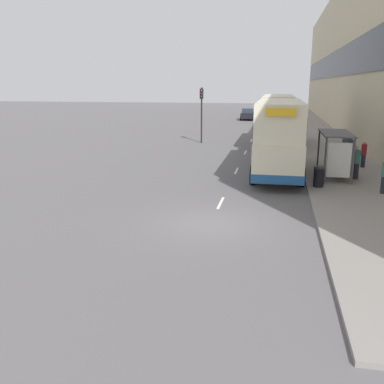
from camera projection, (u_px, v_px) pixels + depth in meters
The scene contains 21 objects.
ground_plane at pixel (210, 224), 16.46m from camera, with size 220.00×220.00×0.00m, color #5B595B.
pavement at pixel (312, 128), 51.85m from camera, with size 5.00×93.00×0.14m.
terrace_facade at pixel (353, 55), 49.04m from camera, with size 3.10×93.00×17.03m.
lane_mark_0 at pixel (221, 203), 19.34m from camera, with size 0.12×2.00×0.01m.
lane_mark_1 at pixel (236, 171), 26.53m from camera, with size 0.12×2.00×0.01m.
lane_mark_2 at pixel (245, 152), 33.72m from camera, with size 0.12×2.00×0.01m.
lane_mark_3 at pixel (251, 140), 40.91m from camera, with size 0.12×2.00×0.01m.
lane_mark_4 at pixel (255, 132), 48.09m from camera, with size 0.12×2.00×0.01m.
lane_mark_5 at pixel (258, 126), 55.28m from camera, with size 0.12×2.00×0.01m.
lane_mark_6 at pixel (261, 121), 62.47m from camera, with size 0.12×2.00×0.01m.
lane_mark_7 at pixel (263, 117), 69.66m from camera, with size 0.12×2.00×0.01m.
lane_mark_8 at pixel (264, 114), 76.84m from camera, with size 0.12×2.00×0.01m.
bus_shelter at pixel (339, 147), 23.61m from camera, with size 1.60×4.20×2.48m.
double_decker_bus_near at pixel (279, 135), 25.23m from camera, with size 2.85×10.43×4.30m.
double_decker_bus_ahead at pixel (278, 119), 37.15m from camera, with size 2.85×10.71×4.30m.
car_0 at pixel (248, 114), 64.47m from camera, with size 2.04×4.04×1.75m.
car_1 at pixel (275, 116), 61.54m from camera, with size 1.96×4.07×1.66m.
pedestrian_at_shelter at pixel (357, 162), 23.41m from camera, with size 0.36×0.36×1.83m.
pedestrian_2 at pixel (364, 154), 26.78m from camera, with size 0.33×0.33×1.66m.
litter_bin at pixel (319, 177), 21.70m from camera, with size 0.55×0.55×1.05m.
traffic_light_far_kerb at pixel (202, 106), 38.41m from camera, with size 0.30×0.32×4.96m.
Camera 1 is at (2.33, -15.50, 5.21)m, focal length 40.00 mm.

